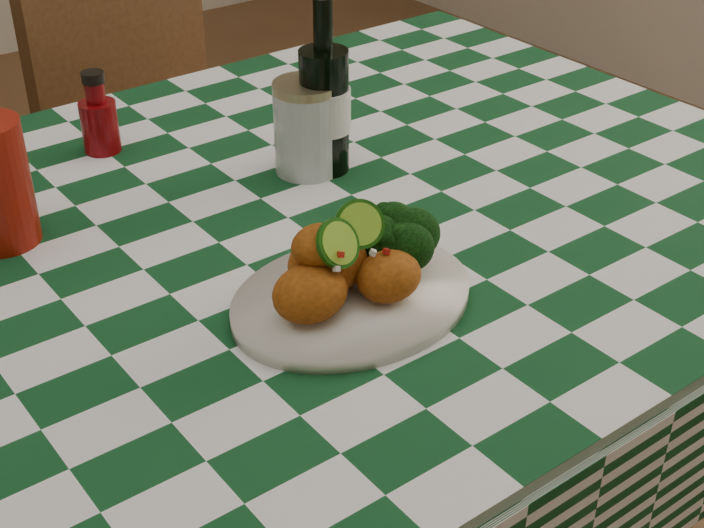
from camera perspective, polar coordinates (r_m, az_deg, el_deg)
dining_table at (r=1.46m, az=-6.61°, el=-12.13°), size 1.66×1.06×0.79m
plate at (r=1.08m, az=0.00°, el=-2.06°), size 0.29×0.23×0.02m
fried_chicken_pile at (r=1.05m, az=-0.24°, el=0.52°), size 0.16×0.12×0.10m
broccoli_side at (r=1.11m, az=2.70°, el=1.38°), size 0.09×0.09×0.07m
ketchup_bottle at (r=1.46m, az=-14.57°, el=8.55°), size 0.07×0.07×0.12m
mason_jar at (r=1.35m, az=-2.66°, el=7.95°), size 0.10×0.10×0.13m
beer_bottle at (r=1.33m, az=-1.64°, el=10.24°), size 0.08×0.08×0.24m
wooden_chair_right at (r=2.07m, az=-9.36°, el=4.85°), size 0.51×0.52×0.94m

